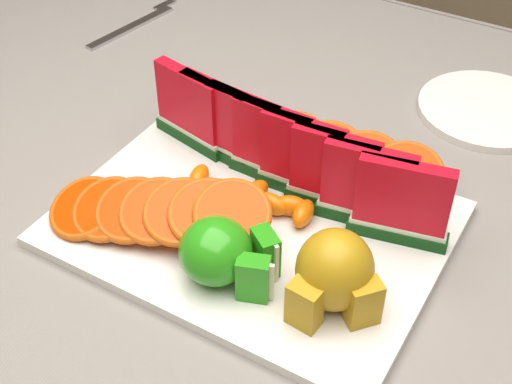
# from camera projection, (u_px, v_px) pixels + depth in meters

# --- Properties ---
(table) EXTENTS (1.40, 0.90, 0.75)m
(table) POSITION_uv_depth(u_px,v_px,m) (219.00, 226.00, 0.93)
(table) COLOR #49321A
(table) RESTS_ON ground
(tablecloth) EXTENTS (1.53, 1.03, 0.20)m
(tablecloth) POSITION_uv_depth(u_px,v_px,m) (217.00, 190.00, 0.89)
(tablecloth) COLOR gray
(tablecloth) RESTS_ON table
(platter) EXTENTS (0.40, 0.30, 0.01)m
(platter) POSITION_uv_depth(u_px,v_px,m) (253.00, 224.00, 0.77)
(platter) COLOR silver
(platter) RESTS_ON tablecloth
(apple_cluster) EXTENTS (0.10, 0.09, 0.07)m
(apple_cluster) POSITION_uv_depth(u_px,v_px,m) (223.00, 253.00, 0.68)
(apple_cluster) COLOR #3C8217
(apple_cluster) RESTS_ON platter
(pear_cluster) EXTENTS (0.10, 0.10, 0.08)m
(pear_cluster) POSITION_uv_depth(u_px,v_px,m) (335.00, 274.00, 0.66)
(pear_cluster) COLOR #B09313
(pear_cluster) RESTS_ON platter
(side_plate) EXTENTS (0.20, 0.20, 0.01)m
(side_plate) POSITION_uv_depth(u_px,v_px,m) (487.00, 109.00, 0.94)
(side_plate) COLOR silver
(side_plate) RESTS_ON tablecloth
(fork) EXTENTS (0.04, 0.20, 0.00)m
(fork) POSITION_uv_depth(u_px,v_px,m) (134.00, 25.00, 1.12)
(fork) COLOR silver
(fork) RESTS_ON tablecloth
(watermelon_row) EXTENTS (0.39, 0.07, 0.10)m
(watermelon_row) POSITION_uv_depth(u_px,v_px,m) (287.00, 153.00, 0.78)
(watermelon_row) COLOR #0C400F
(watermelon_row) RESTS_ON platter
(orange_fan_front) EXTENTS (0.26, 0.15, 0.06)m
(orange_fan_front) POSITION_uv_depth(u_px,v_px,m) (156.00, 211.00, 0.73)
(orange_fan_front) COLOR orange
(orange_fan_front) RESTS_ON platter
(orange_fan_back) EXTENTS (0.34, 0.11, 0.05)m
(orange_fan_back) POSITION_uv_depth(u_px,v_px,m) (310.00, 144.00, 0.83)
(orange_fan_back) COLOR orange
(orange_fan_back) RESTS_ON platter
(tangerine_segments) EXTENTS (0.16, 0.07, 0.02)m
(tangerine_segments) POSITION_uv_depth(u_px,v_px,m) (247.00, 197.00, 0.78)
(tangerine_segments) COLOR red
(tangerine_segments) RESTS_ON platter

